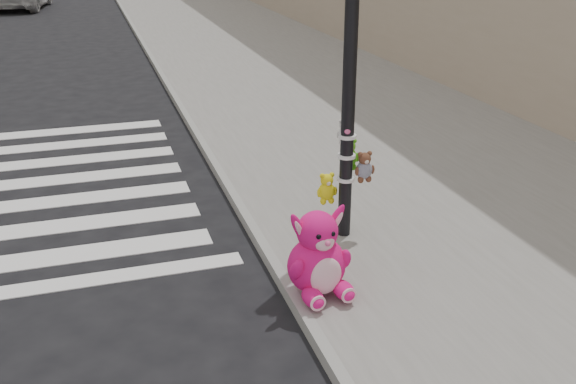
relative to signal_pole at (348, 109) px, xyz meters
name	(u,v)px	position (x,y,z in m)	size (l,w,h in m)	color
ground	(154,367)	(-2.61, -1.82, -1.77)	(120.00, 120.00, 0.00)	black
sidewalk_near	(310,84)	(2.39, 8.18, -1.70)	(7.00, 80.00, 0.14)	slate
curb_edge	(172,94)	(-1.06, 8.18, -1.70)	(0.12, 80.00, 0.15)	gray
signal_pole	(348,109)	(0.00, 0.00, 0.00)	(0.69, 0.50, 4.00)	black
pink_bunny	(318,259)	(-0.81, -1.25, -1.22)	(0.70, 0.78, 0.99)	#EE1479
red_teddy	(307,269)	(-0.81, -0.92, -1.51)	(0.15, 0.11, 0.22)	red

